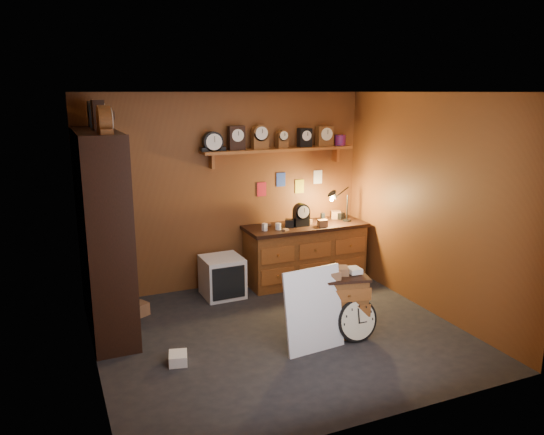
{
  "coord_description": "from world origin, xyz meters",
  "views": [
    {
      "loc": [
        -2.3,
        -5.08,
        2.71
      ],
      "look_at": [
        0.04,
        0.35,
        1.3
      ],
      "focal_mm": 35.0,
      "sensor_mm": 36.0,
      "label": 1
    }
  ],
  "objects_px": {
    "low_cabinet": "(337,300)",
    "big_round_clock": "(357,320)",
    "workbench": "(305,250)",
    "shelving_unit": "(100,224)"
  },
  "relations": [
    {
      "from": "workbench",
      "to": "low_cabinet",
      "type": "xyz_separation_m",
      "value": [
        -0.43,
        -1.66,
        -0.09
      ]
    },
    {
      "from": "workbench",
      "to": "big_round_clock",
      "type": "bearing_deg",
      "value": -99.85
    },
    {
      "from": "big_round_clock",
      "to": "workbench",
      "type": "bearing_deg",
      "value": 80.15
    },
    {
      "from": "workbench",
      "to": "low_cabinet",
      "type": "height_order",
      "value": "workbench"
    },
    {
      "from": "shelving_unit",
      "to": "workbench",
      "type": "height_order",
      "value": "shelving_unit"
    },
    {
      "from": "shelving_unit",
      "to": "big_round_clock",
      "type": "distance_m",
      "value": 3.06
    },
    {
      "from": "workbench",
      "to": "big_round_clock",
      "type": "height_order",
      "value": "workbench"
    },
    {
      "from": "low_cabinet",
      "to": "big_round_clock",
      "type": "distance_m",
      "value": 0.32
    },
    {
      "from": "workbench",
      "to": "big_round_clock",
      "type": "relative_size",
      "value": 3.62
    },
    {
      "from": "shelving_unit",
      "to": "big_round_clock",
      "type": "xyz_separation_m",
      "value": [
        2.51,
        -1.44,
        -1.01
      ]
    }
  ]
}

